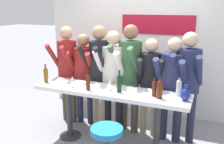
# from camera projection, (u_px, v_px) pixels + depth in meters

# --- Properties ---
(back_wall) EXTENTS (3.94, 0.12, 2.62)m
(back_wall) POSITION_uv_depth(u_px,v_px,m) (140.00, 48.00, 4.98)
(back_wall) COLOR silver
(back_wall) RESTS_ON ground_plane
(tasting_table) EXTENTS (2.34, 0.54, 0.92)m
(tasting_table) POSITION_uv_depth(u_px,v_px,m) (110.00, 99.00, 3.73)
(tasting_table) COLOR white
(tasting_table) RESTS_ON ground_plane
(person_far_left) EXTENTS (0.45, 0.57, 1.78)m
(person_far_left) POSITION_uv_depth(u_px,v_px,m) (67.00, 64.00, 4.49)
(person_far_left) COLOR #473D33
(person_far_left) RESTS_ON ground_plane
(person_left) EXTENTS (0.50, 0.59, 1.66)m
(person_left) POSITION_uv_depth(u_px,v_px,m) (84.00, 70.00, 4.45)
(person_left) COLOR #23283D
(person_left) RESTS_ON ground_plane
(person_center_left) EXTENTS (0.48, 0.60, 1.81)m
(person_center_left) POSITION_uv_depth(u_px,v_px,m) (99.00, 66.00, 4.25)
(person_center_left) COLOR gray
(person_center_left) RESTS_ON ground_plane
(person_center) EXTENTS (0.44, 0.55, 1.74)m
(person_center) POSITION_uv_depth(u_px,v_px,m) (113.00, 71.00, 4.14)
(person_center) COLOR black
(person_center) RESTS_ON ground_plane
(person_center_right) EXTENTS (0.53, 0.64, 1.84)m
(person_center_right) POSITION_uv_depth(u_px,v_px,m) (130.00, 67.00, 4.11)
(person_center_right) COLOR #473D33
(person_center_right) RESTS_ON ground_plane
(person_right) EXTENTS (0.45, 0.56, 1.64)m
(person_right) POSITION_uv_depth(u_px,v_px,m) (150.00, 77.00, 3.98)
(person_right) COLOR gray
(person_right) RESTS_ON ground_plane
(person_far_right) EXTENTS (0.50, 0.58, 1.67)m
(person_far_right) POSITION_uv_depth(u_px,v_px,m) (172.00, 80.00, 3.82)
(person_far_right) COLOR #23283D
(person_far_right) RESTS_ON ground_plane
(person_rightmost) EXTENTS (0.46, 0.57, 1.76)m
(person_rightmost) POSITION_uv_depth(u_px,v_px,m) (187.00, 76.00, 3.78)
(person_rightmost) COLOR #23283D
(person_rightmost) RESTS_ON ground_plane
(wine_bottle_0) EXTENTS (0.07, 0.07, 0.32)m
(wine_bottle_0) POSITION_uv_depth(u_px,v_px,m) (119.00, 82.00, 3.55)
(wine_bottle_0) COLOR black
(wine_bottle_0) RESTS_ON tasting_table
(wine_bottle_1) EXTENTS (0.08, 0.08, 0.30)m
(wine_bottle_1) POSITION_uv_depth(u_px,v_px,m) (160.00, 88.00, 3.32)
(wine_bottle_1) COLOR #4C1E0F
(wine_bottle_1) RESTS_ON tasting_table
(wine_bottle_2) EXTENTS (0.07, 0.07, 0.30)m
(wine_bottle_2) POSITION_uv_depth(u_px,v_px,m) (46.00, 74.00, 4.02)
(wine_bottle_2) COLOR brown
(wine_bottle_2) RESTS_ON tasting_table
(wine_bottle_3) EXTENTS (0.07, 0.07, 0.28)m
(wine_bottle_3) POSITION_uv_depth(u_px,v_px,m) (88.00, 82.00, 3.65)
(wine_bottle_3) COLOR #4C1E0F
(wine_bottle_3) RESTS_ON tasting_table
(wine_bottle_4) EXTENTS (0.06, 0.06, 0.26)m
(wine_bottle_4) POSITION_uv_depth(u_px,v_px,m) (154.00, 88.00, 3.40)
(wine_bottle_4) COLOR #4C1E0F
(wine_bottle_4) RESTS_ON tasting_table
(wine_bottle_5) EXTENTS (0.07, 0.07, 0.27)m
(wine_bottle_5) POSITION_uv_depth(u_px,v_px,m) (179.00, 87.00, 3.42)
(wine_bottle_5) COLOR #B7BCC1
(wine_bottle_5) RESTS_ON tasting_table
(wine_glass_0) EXTENTS (0.07, 0.07, 0.18)m
(wine_glass_0) POSITION_uv_depth(u_px,v_px,m) (72.00, 79.00, 3.76)
(wine_glass_0) COLOR silver
(wine_glass_0) RESTS_ON tasting_table
(wine_glass_1) EXTENTS (0.07, 0.07, 0.18)m
(wine_glass_1) POSITION_uv_depth(u_px,v_px,m) (110.00, 82.00, 3.63)
(wine_glass_1) COLOR silver
(wine_glass_1) RESTS_ON tasting_table
(decorative_vase) EXTENTS (0.13, 0.13, 0.22)m
(decorative_vase) POSITION_uv_depth(u_px,v_px,m) (185.00, 94.00, 3.24)
(decorative_vase) COLOR navy
(decorative_vase) RESTS_ON tasting_table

